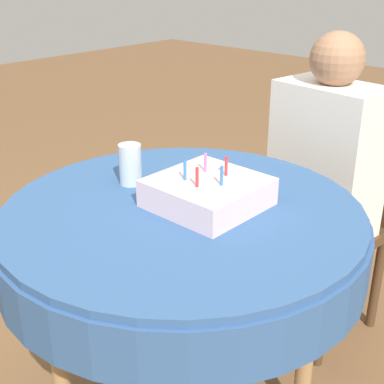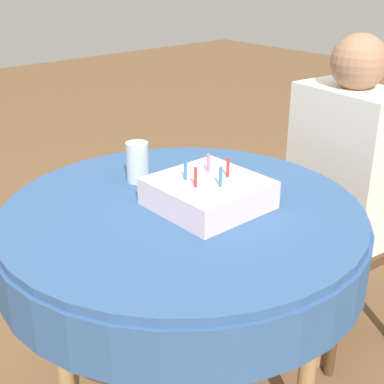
{
  "view_description": "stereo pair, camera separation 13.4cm",
  "coord_description": "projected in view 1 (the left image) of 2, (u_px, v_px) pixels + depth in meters",
  "views": [
    {
      "loc": [
        0.85,
        -0.88,
        1.35
      ],
      "look_at": [
        0.02,
        0.02,
        0.8
      ],
      "focal_mm": 50.0,
      "sensor_mm": 36.0,
      "label": 1
    },
    {
      "loc": [
        0.94,
        -0.79,
        1.35
      ],
      "look_at": [
        0.02,
        0.02,
        0.8
      ],
      "focal_mm": 50.0,
      "sensor_mm": 36.0,
      "label": 2
    }
  ],
  "objects": [
    {
      "name": "drinking_glass",
      "position": [
        130.0,
        164.0,
        1.48
      ],
      "size": [
        0.06,
        0.06,
        0.11
      ],
      "color": "silver",
      "rests_on": "dining_table"
    },
    {
      "name": "birthday_cake",
      "position": [
        208.0,
        192.0,
        1.35
      ],
      "size": [
        0.26,
        0.26,
        0.12
      ],
      "color": "silver",
      "rests_on": "dining_table"
    },
    {
      "name": "dining_table",
      "position": [
        182.0,
        240.0,
        1.4
      ],
      "size": [
        0.94,
        0.94,
        0.76
      ],
      "color": "#335689",
      "rests_on": "ground_plane"
    },
    {
      "name": "person",
      "position": [
        322.0,
        167.0,
        1.86
      ],
      "size": [
        0.38,
        0.34,
        1.13
      ],
      "rotation": [
        0.0,
        0.0,
        -0.12
      ],
      "color": "#9E7051",
      "rests_on": "ground_plane"
    },
    {
      "name": "chair",
      "position": [
        331.0,
        213.0,
        2.0
      ],
      "size": [
        0.44,
        0.44,
        0.86
      ],
      "rotation": [
        0.0,
        0.0,
        -0.12
      ],
      "color": "#4C331E",
      "rests_on": "ground_plane"
    }
  ]
}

